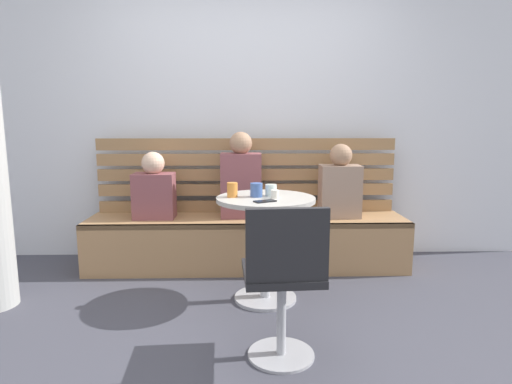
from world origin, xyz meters
The scene contains 14 objects.
ground centered at (0.00, 0.00, 0.00)m, with size 8.00×8.00×0.00m, color #42424C.
back_wall centered at (0.00, 1.64, 1.45)m, with size 5.20×0.10×2.90m, color silver.
booth_bench centered at (0.00, 1.20, 0.22)m, with size 2.70×0.52×0.44m.
booth_backrest centered at (0.00, 1.44, 0.78)m, with size 2.65×0.04×0.66m.
cafe_table centered at (0.12, 0.50, 0.52)m, with size 0.68×0.68×0.74m.
white_chair centered at (0.18, -0.31, 0.46)m, with size 0.42×0.42×0.85m.
person_adult centered at (-0.05, 1.23, 0.76)m, with size 0.34×0.22×0.73m.
person_child_left centered at (-0.78, 1.21, 0.68)m, with size 0.34×0.22×0.56m.
person_child_middle centered at (0.79, 1.21, 0.72)m, with size 0.34×0.22×0.63m.
cup_glass_short centered at (0.16, 0.55, 0.78)m, with size 0.08×0.08×0.08m, color silver.
cup_espresso_small centered at (0.19, 0.47, 0.77)m, with size 0.06×0.06×0.06m, color silver.
cup_mug_blue centered at (0.06, 0.52, 0.79)m, with size 0.08×0.08×0.10m, color #3D5B9E.
cup_tumbler_orange centered at (-0.10, 0.51, 0.79)m, with size 0.07×0.07×0.10m, color orange.
phone_on_table centered at (0.11, 0.33, 0.74)m, with size 0.07×0.14×0.01m, color black.
Camera 1 is at (-0.02, -2.40, 1.25)m, focal length 30.25 mm.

